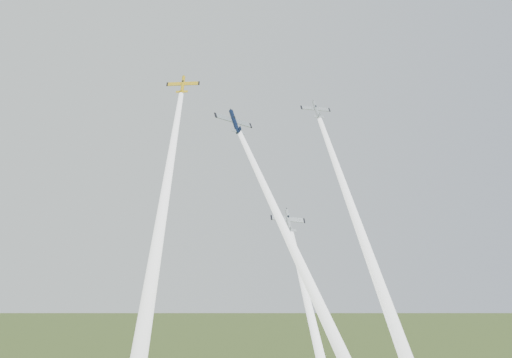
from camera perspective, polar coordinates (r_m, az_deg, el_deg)
name	(u,v)px	position (r m, az deg, el deg)	size (l,w,h in m)	color
plane_yellow	(183,84)	(131.64, -6.53, 8.35)	(6.75, 6.70, 1.06)	yellow
smoke_trail_yellow	(162,215)	(105.59, -8.37, -3.15)	(2.47, 2.47, 64.34)	white
plane_navy	(234,122)	(128.33, -1.93, 5.12)	(8.59, 8.52, 1.35)	#0C1836
smoke_trail_navy	(309,283)	(105.20, 4.75, -9.19)	(2.47, 2.47, 72.41)	white
plane_silver_right	(316,109)	(135.66, 5.37, 6.17)	(6.55, 6.50, 1.03)	silver
smoke_trail_silver_right	(371,260)	(109.51, 10.16, -7.09)	(2.47, 2.47, 73.07)	white
plane_silver_low	(288,220)	(124.40, 2.90, -3.70)	(6.95, 6.89, 1.09)	silver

